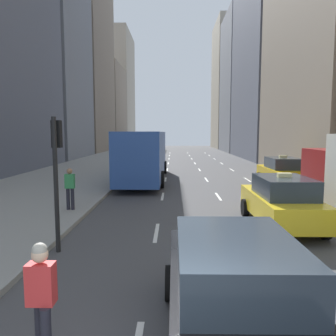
{
  "coord_description": "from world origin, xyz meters",
  "views": [
    {
      "loc": [
        0.34,
        -2.2,
        3.18
      ],
      "look_at": [
        0.13,
        10.76,
        1.79
      ],
      "focal_mm": 35.0,
      "sensor_mm": 36.0,
      "label": 1
    }
  ],
  "objects_px": {
    "taxi_lead": "(281,172)",
    "skateboarder": "(42,299)",
    "sedan_black_near": "(233,292)",
    "taxi_second": "(281,201)",
    "pedestrian_mid_block": "(70,187)",
    "city_bus": "(144,154)",
    "traffic_light_pole": "(56,162)"
  },
  "relations": [
    {
      "from": "sedan_black_near",
      "to": "traffic_light_pole",
      "type": "height_order",
      "value": "traffic_light_pole"
    },
    {
      "from": "taxi_lead",
      "to": "traffic_light_pole",
      "type": "xyz_separation_m",
      "value": [
        -9.55,
        -10.97,
        1.53
      ]
    },
    {
      "from": "sedan_black_near",
      "to": "city_bus",
      "type": "height_order",
      "value": "city_bus"
    },
    {
      "from": "taxi_second",
      "to": "taxi_lead",
      "type": "bearing_deg",
      "value": 71.93
    },
    {
      "from": "city_bus",
      "to": "taxi_second",
      "type": "bearing_deg",
      "value": -63.0
    },
    {
      "from": "taxi_second",
      "to": "traffic_light_pole",
      "type": "height_order",
      "value": "traffic_light_pole"
    },
    {
      "from": "taxi_second",
      "to": "pedestrian_mid_block",
      "type": "bearing_deg",
      "value": 167.29
    },
    {
      "from": "traffic_light_pole",
      "to": "taxi_second",
      "type": "bearing_deg",
      "value": 19.47
    },
    {
      "from": "city_bus",
      "to": "skateboarder",
      "type": "bearing_deg",
      "value": -89.38
    },
    {
      "from": "taxi_lead",
      "to": "taxi_second",
      "type": "height_order",
      "value": "same"
    },
    {
      "from": "sedan_black_near",
      "to": "skateboarder",
      "type": "relative_size",
      "value": 2.55
    },
    {
      "from": "taxi_second",
      "to": "city_bus",
      "type": "height_order",
      "value": "city_bus"
    },
    {
      "from": "taxi_second",
      "to": "pedestrian_mid_block",
      "type": "distance_m",
      "value": 7.94
    },
    {
      "from": "taxi_second",
      "to": "sedan_black_near",
      "type": "bearing_deg",
      "value": -113.58
    },
    {
      "from": "sedan_black_near",
      "to": "city_bus",
      "type": "distance_m",
      "value": 17.68
    },
    {
      "from": "taxi_second",
      "to": "skateboarder",
      "type": "relative_size",
      "value": 2.52
    },
    {
      "from": "taxi_second",
      "to": "city_bus",
      "type": "xyz_separation_m",
      "value": [
        -5.61,
        11.02,
        0.91
      ]
    },
    {
      "from": "taxi_lead",
      "to": "sedan_black_near",
      "type": "xyz_separation_m",
      "value": [
        -5.6,
        -15.0,
        0.01
      ]
    },
    {
      "from": "taxi_lead",
      "to": "skateboarder",
      "type": "bearing_deg",
      "value": -118.1
    },
    {
      "from": "traffic_light_pole",
      "to": "city_bus",
      "type": "bearing_deg",
      "value": 85.15
    },
    {
      "from": "taxi_lead",
      "to": "skateboarder",
      "type": "distance_m",
      "value": 17.45
    },
    {
      "from": "traffic_light_pole",
      "to": "pedestrian_mid_block",
      "type": "bearing_deg",
      "value": 103.49
    },
    {
      "from": "taxi_second",
      "to": "skateboarder",
      "type": "distance_m",
      "value": 8.7
    },
    {
      "from": "skateboarder",
      "to": "traffic_light_pole",
      "type": "height_order",
      "value": "traffic_light_pole"
    },
    {
      "from": "taxi_lead",
      "to": "skateboarder",
      "type": "xyz_separation_m",
      "value": [
        -8.22,
        -15.39,
        0.08
      ]
    },
    {
      "from": "taxi_lead",
      "to": "pedestrian_mid_block",
      "type": "bearing_deg",
      "value": -147.04
    },
    {
      "from": "city_bus",
      "to": "skateboarder",
      "type": "distance_m",
      "value": 17.84
    },
    {
      "from": "taxi_lead",
      "to": "city_bus",
      "type": "distance_m",
      "value": 8.8
    },
    {
      "from": "taxi_second",
      "to": "sedan_black_near",
      "type": "height_order",
      "value": "taxi_second"
    },
    {
      "from": "skateboarder",
      "to": "traffic_light_pole",
      "type": "distance_m",
      "value": 4.84
    },
    {
      "from": "traffic_light_pole",
      "to": "taxi_lead",
      "type": "bearing_deg",
      "value": 48.95
    },
    {
      "from": "taxi_lead",
      "to": "taxi_second",
      "type": "bearing_deg",
      "value": -108.07
    }
  ]
}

